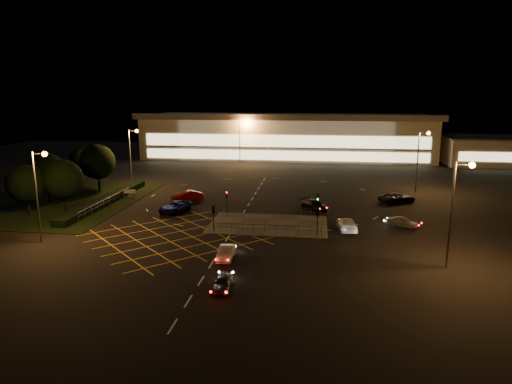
# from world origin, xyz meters

# --- Properties ---
(ground) EXTENTS (180.00, 180.00, 0.00)m
(ground) POSITION_xyz_m (0.00, 0.00, 0.00)
(ground) COLOR black
(ground) RESTS_ON ground
(pedestrian_island) EXTENTS (14.00, 9.00, 0.12)m
(pedestrian_island) POSITION_xyz_m (2.00, -2.00, 0.06)
(pedestrian_island) COLOR #4C4944
(pedestrian_island) RESTS_ON ground
(grass_verge) EXTENTS (18.00, 30.00, 0.08)m
(grass_verge) POSITION_xyz_m (-28.00, 6.00, 0.04)
(grass_verge) COLOR black
(grass_verge) RESTS_ON ground
(hedge) EXTENTS (2.00, 26.00, 1.00)m
(hedge) POSITION_xyz_m (-23.00, 6.00, 0.50)
(hedge) COLOR black
(hedge) RESTS_ON ground
(supermarket) EXTENTS (72.00, 26.50, 10.50)m
(supermarket) POSITION_xyz_m (0.00, 61.95, 5.31)
(supermarket) COLOR beige
(supermarket) RESTS_ON ground
(retail_unit_a) EXTENTS (18.80, 14.80, 6.35)m
(retail_unit_a) POSITION_xyz_m (46.00, 53.97, 3.21)
(retail_unit_a) COLOR beige
(retail_unit_a) RESTS_ON ground
(streetlight_sw) EXTENTS (1.78, 0.56, 10.03)m
(streetlight_sw) POSITION_xyz_m (-21.56, -12.00, 6.56)
(streetlight_sw) COLOR slate
(streetlight_sw) RESTS_ON ground
(streetlight_se) EXTENTS (1.78, 0.56, 10.03)m
(streetlight_se) POSITION_xyz_m (20.44, -14.00, 6.56)
(streetlight_se) COLOR slate
(streetlight_se) RESTS_ON ground
(streetlight_nw) EXTENTS (1.78, 0.56, 10.03)m
(streetlight_nw) POSITION_xyz_m (-23.56, 18.00, 6.56)
(streetlight_nw) COLOR slate
(streetlight_nw) RESTS_ON ground
(streetlight_ne) EXTENTS (1.78, 0.56, 10.03)m
(streetlight_ne) POSITION_xyz_m (24.44, 20.00, 6.56)
(streetlight_ne) COLOR slate
(streetlight_ne) RESTS_ON ground
(streetlight_far_left) EXTENTS (1.78, 0.56, 10.03)m
(streetlight_far_left) POSITION_xyz_m (-9.56, 48.00, 6.56)
(streetlight_far_left) COLOR slate
(streetlight_far_left) RESTS_ON ground
(streetlight_far_right) EXTENTS (1.78, 0.56, 10.03)m
(streetlight_far_right) POSITION_xyz_m (30.44, 50.00, 6.56)
(streetlight_far_right) COLOR slate
(streetlight_far_right) RESTS_ON ground
(signal_sw) EXTENTS (0.28, 0.30, 3.15)m
(signal_sw) POSITION_xyz_m (-4.00, -5.99, 2.37)
(signal_sw) COLOR black
(signal_sw) RESTS_ON pedestrian_island
(signal_se) EXTENTS (0.28, 0.30, 3.15)m
(signal_se) POSITION_xyz_m (8.00, -5.99, 2.37)
(signal_se) COLOR black
(signal_se) RESTS_ON pedestrian_island
(signal_nw) EXTENTS (0.28, 0.30, 3.15)m
(signal_nw) POSITION_xyz_m (-4.00, 1.99, 2.37)
(signal_nw) COLOR black
(signal_nw) RESTS_ON pedestrian_island
(signal_ne) EXTENTS (0.28, 0.30, 3.15)m
(signal_ne) POSITION_xyz_m (8.00, 1.99, 2.37)
(signal_ne) COLOR black
(signal_ne) RESTS_ON pedestrian_island
(tree_a) EXTENTS (5.04, 5.04, 6.86)m
(tree_a) POSITION_xyz_m (-30.00, -2.00, 4.33)
(tree_a) COLOR black
(tree_a) RESTS_ON ground
(tree_b) EXTENTS (5.40, 5.40, 7.35)m
(tree_b) POSITION_xyz_m (-32.00, 6.00, 4.64)
(tree_b) COLOR black
(tree_b) RESTS_ON ground
(tree_c) EXTENTS (5.76, 5.76, 7.84)m
(tree_c) POSITION_xyz_m (-28.00, 14.00, 4.95)
(tree_c) COLOR black
(tree_c) RESTS_ON ground
(tree_d) EXTENTS (4.68, 4.68, 6.37)m
(tree_d) POSITION_xyz_m (-34.00, 20.00, 4.02)
(tree_d) COLOR black
(tree_d) RESTS_ON ground
(tree_e) EXTENTS (5.40, 5.40, 7.35)m
(tree_e) POSITION_xyz_m (-26.00, 0.00, 4.64)
(tree_e) COLOR black
(tree_e) RESTS_ON ground
(car_near_silver) EXTENTS (1.62, 3.64, 1.21)m
(car_near_silver) POSITION_xyz_m (0.22, -21.45, 0.61)
(car_near_silver) COLOR #A6A8AD
(car_near_silver) RESTS_ON ground
(car_queue_white) EXTENTS (1.42, 3.91, 1.28)m
(car_queue_white) POSITION_xyz_m (-0.88, -14.44, 0.64)
(car_queue_white) COLOR white
(car_queue_white) RESTS_ON ground
(car_left_blue) EXTENTS (3.80, 5.85, 1.50)m
(car_left_blue) POSITION_xyz_m (-11.36, 2.42, 0.75)
(car_left_blue) COLOR #0B1042
(car_left_blue) RESTS_ON ground
(car_far_dkgrey) EXTENTS (4.44, 4.96, 1.38)m
(car_far_dkgrey) POSITION_xyz_m (7.53, 6.19, 0.69)
(car_far_dkgrey) COLOR black
(car_far_dkgrey) RESTS_ON ground
(car_right_silver) EXTENTS (4.07, 3.05, 1.29)m
(car_right_silver) POSITION_xyz_m (18.32, -0.76, 0.65)
(car_right_silver) COLOR silver
(car_right_silver) RESTS_ON ground
(car_circ_red) EXTENTS (4.76, 4.04, 1.54)m
(car_circ_red) POSITION_xyz_m (-11.53, 9.11, 0.77)
(car_circ_red) COLOR maroon
(car_circ_red) RESTS_ON ground
(car_east_grey) EXTENTS (6.09, 4.93, 1.54)m
(car_east_grey) POSITION_xyz_m (19.79, 12.02, 0.77)
(car_east_grey) COLOR black
(car_east_grey) RESTS_ON ground
(car_approach_white) EXTENTS (2.53, 5.16, 1.44)m
(car_approach_white) POSITION_xyz_m (11.50, -2.98, 0.72)
(car_approach_white) COLOR silver
(car_approach_white) RESTS_ON ground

